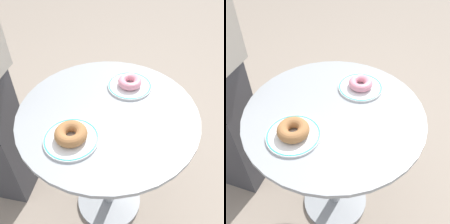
% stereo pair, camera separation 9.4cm
% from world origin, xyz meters
% --- Properties ---
extents(ground_plane, '(7.00, 7.00, 0.02)m').
position_xyz_m(ground_plane, '(0.00, 0.00, -0.01)').
color(ground_plane, gray).
extents(cafe_table, '(0.74, 0.74, 0.73)m').
position_xyz_m(cafe_table, '(0.00, 0.00, 0.52)').
color(cafe_table, '#999EA3').
rests_on(cafe_table, ground).
extents(plate_left, '(0.20, 0.20, 0.01)m').
position_xyz_m(plate_left, '(-0.19, 0.04, 0.74)').
color(plate_left, white).
rests_on(plate_left, cafe_table).
extents(plate_right, '(0.20, 0.20, 0.01)m').
position_xyz_m(plate_right, '(0.19, -0.00, 0.74)').
color(plate_right, white).
rests_on(plate_right, cafe_table).
extents(donut_cinnamon, '(0.16, 0.16, 0.04)m').
position_xyz_m(donut_cinnamon, '(-0.19, 0.04, 0.76)').
color(donut_cinnamon, '#A36B3D').
rests_on(donut_cinnamon, plate_left).
extents(donut_pink_frosted, '(0.15, 0.15, 0.03)m').
position_xyz_m(donut_pink_frosted, '(0.19, -0.00, 0.76)').
color(donut_pink_frosted, pink).
rests_on(donut_pink_frosted, plate_right).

